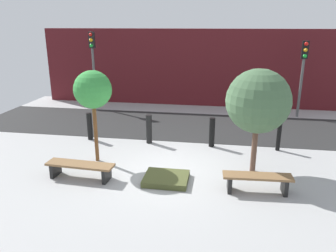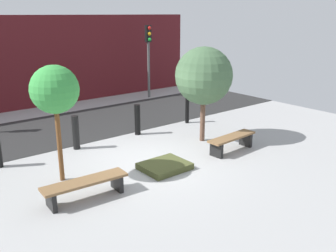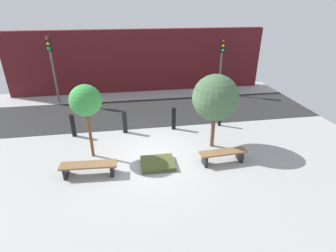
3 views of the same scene
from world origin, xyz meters
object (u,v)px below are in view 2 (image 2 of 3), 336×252
(bench_left, at_px, (85,185))
(tree_behind_right_bench, at_px, (204,76))
(tree_behind_left_bench, at_px, (55,90))
(traffic_light_mid_west, at_px, (149,48))
(bollard_center, at_px, (137,120))
(bollard_right, at_px, (187,110))
(planter_bed, at_px, (165,166))
(bollard_left, at_px, (76,132))
(bench_right, at_px, (232,140))

(bench_left, relative_size, tree_behind_right_bench, 0.64)
(tree_behind_left_bench, xyz_separation_m, traffic_light_mid_west, (7.32, 6.37, 0.12))
(tree_behind_right_bench, relative_size, bollard_center, 2.90)
(bollard_right, height_order, traffic_light_mid_west, traffic_light_mid_west)
(planter_bed, relative_size, traffic_light_mid_west, 0.35)
(bench_left, xyz_separation_m, tree_behind_left_bench, (0.00, 1.27, 1.93))
(bollard_center, relative_size, bollard_right, 1.07)
(bollard_center, bearing_deg, bench_left, -138.62)
(tree_behind_right_bench, relative_size, bollard_right, 3.09)
(traffic_light_mid_west, bearing_deg, tree_behind_left_bench, -138.97)
(bench_left, distance_m, tree_behind_left_bench, 2.31)
(planter_bed, bearing_deg, tree_behind_left_bench, 156.00)
(bollard_left, bearing_deg, planter_bed, -68.80)
(bench_right, xyz_separation_m, tree_behind_right_bench, (0.00, 1.27, 1.76))
(bench_right, bearing_deg, bench_left, 176.64)
(bench_right, distance_m, bollard_left, 4.70)
(bench_right, xyz_separation_m, traffic_light_mid_west, (2.52, 7.63, 2.04))
(planter_bed, relative_size, bollard_right, 1.24)
(bench_left, xyz_separation_m, bollard_right, (5.78, 3.10, 0.16))
(tree_behind_right_bench, bearing_deg, bench_left, -165.19)
(bench_left, bearing_deg, bollard_right, 31.62)
(bench_left, xyz_separation_m, tree_behind_right_bench, (4.80, 1.27, 1.78))
(bollard_center, xyz_separation_m, bollard_right, (2.25, 0.00, -0.03))
(bollard_left, relative_size, bollard_right, 1.07)
(bench_right, height_order, bollard_center, bollard_center)
(bollard_left, xyz_separation_m, bollard_center, (2.25, 0.00, -0.00))
(tree_behind_right_bench, xyz_separation_m, traffic_light_mid_west, (2.52, 6.37, 0.28))
(tree_behind_left_bench, distance_m, bollard_right, 6.32)
(tree_behind_right_bench, xyz_separation_m, bollard_right, (0.98, 1.84, -1.62))
(planter_bed, bearing_deg, bench_left, -175.23)
(tree_behind_right_bench, bearing_deg, bollard_left, 152.47)
(bollard_center, distance_m, traffic_light_mid_west, 6.19)
(bench_right, bearing_deg, bollard_right, 69.10)
(bench_left, bearing_deg, traffic_light_mid_west, 49.58)
(bench_right, height_order, planter_bed, bench_right)
(bollard_left, bearing_deg, bench_left, -112.27)
(tree_behind_left_bench, relative_size, bollard_center, 2.75)
(planter_bed, distance_m, tree_behind_left_bench, 3.41)
(bench_right, distance_m, tree_behind_right_bench, 2.17)
(bench_left, xyz_separation_m, bollard_left, (1.27, 3.10, 0.19))
(tree_behind_right_bench, bearing_deg, bench_right, -90.00)
(bench_right, height_order, traffic_light_mid_west, traffic_light_mid_west)
(bench_left, distance_m, planter_bed, 2.42)
(planter_bed, xyz_separation_m, tree_behind_right_bench, (2.40, 1.07, 2.02))
(bollard_right, distance_m, traffic_light_mid_west, 5.15)
(bollard_center, bearing_deg, bollard_right, 0.00)
(bench_right, xyz_separation_m, bollard_right, (0.98, 3.10, 0.15))
(tree_behind_left_bench, xyz_separation_m, bollard_center, (3.52, 1.84, -1.74))
(bench_right, bearing_deg, tree_behind_right_bench, 86.64)
(bench_left, height_order, tree_behind_left_bench, tree_behind_left_bench)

